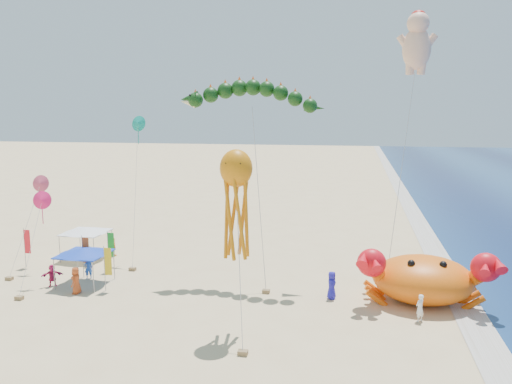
% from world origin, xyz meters
% --- Properties ---
extents(ground, '(320.00, 320.00, 0.00)m').
position_xyz_m(ground, '(0.00, 0.00, 0.00)').
color(ground, '#D1B784').
rests_on(ground, ground).
extents(foam_strip, '(320.00, 320.00, 0.00)m').
position_xyz_m(foam_strip, '(12.00, 0.00, 0.01)').
color(foam_strip, silver).
rests_on(foam_strip, ground).
extents(crab_inflatable, '(8.56, 5.59, 3.75)m').
position_xyz_m(crab_inflatable, '(9.42, -0.37, 1.65)').
color(crab_inflatable, orange).
rests_on(crab_inflatable, ground).
extents(dragon_kite, '(10.03, 4.49, 14.11)m').
position_xyz_m(dragon_kite, '(-2.52, 2.40, 13.00)').
color(dragon_kite, black).
rests_on(dragon_kite, ground).
extents(cherub_kite, '(3.40, 7.83, 20.12)m').
position_xyz_m(cherub_kite, '(9.42, 10.25, 17.75)').
color(cherub_kite, '#FFBF9B').
rests_on(cherub_kite, ground).
extents(octopus_kite, '(2.15, 3.89, 10.17)m').
position_xyz_m(octopus_kite, '(-1.32, -6.69, 7.64)').
color(octopus_kite, orange).
rests_on(octopus_kite, ground).
extents(canopy_blue, '(3.51, 3.51, 2.71)m').
position_xyz_m(canopy_blue, '(-13.70, -1.51, 2.44)').
color(canopy_blue, gray).
rests_on(canopy_blue, ground).
extents(canopy_white, '(3.63, 3.63, 2.71)m').
position_xyz_m(canopy_white, '(-17.01, 4.42, 2.44)').
color(canopy_white, gray).
rests_on(canopy_white, ground).
extents(feather_flags, '(9.38, 4.10, 3.20)m').
position_xyz_m(feather_flags, '(-14.85, 0.04, 2.01)').
color(feather_flags, gray).
rests_on(feather_flags, ground).
extents(beachgoers, '(25.77, 9.82, 1.85)m').
position_xyz_m(beachgoers, '(-9.55, -0.52, 0.85)').
color(beachgoers, '#221EB3').
rests_on(beachgoers, ground).
extents(small_kites, '(7.49, 11.06, 11.93)m').
position_xyz_m(small_kites, '(-15.96, 1.51, 7.20)').
color(small_kites, '#C7425E').
rests_on(small_kites, ground).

